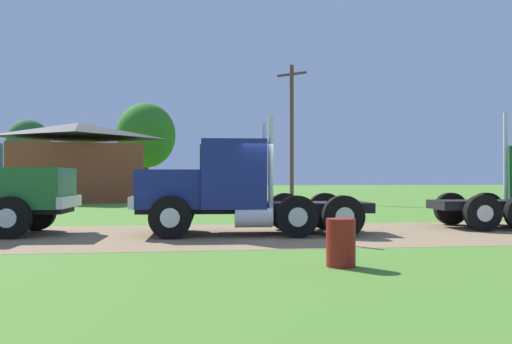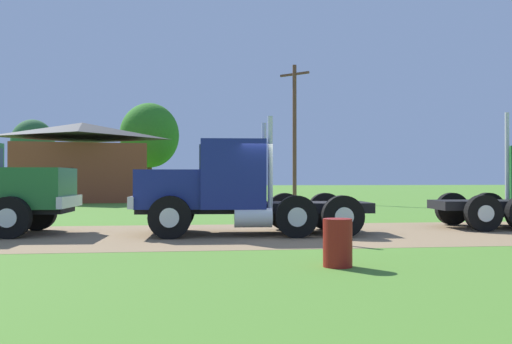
% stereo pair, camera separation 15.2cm
% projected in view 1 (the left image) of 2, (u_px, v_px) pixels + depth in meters
% --- Properties ---
extents(ground_plane, '(200.00, 200.00, 0.00)m').
position_uv_depth(ground_plane, '(282.00, 234.00, 15.73)').
color(ground_plane, '#4F822C').
extents(dirt_track, '(120.00, 6.75, 0.01)m').
position_uv_depth(dirt_track, '(282.00, 234.00, 15.73)').
color(dirt_track, '#8D7250').
rests_on(dirt_track, ground_plane).
extents(truck_foreground_white, '(6.76, 2.94, 3.25)m').
position_uv_depth(truck_foreground_white, '(227.00, 189.00, 15.74)').
color(truck_foreground_white, black).
rests_on(truck_foreground_white, ground_plane).
extents(steel_barrel, '(0.53, 0.53, 0.86)m').
position_uv_depth(steel_barrel, '(341.00, 243.00, 9.98)').
color(steel_barrel, maroon).
rests_on(steel_barrel, ground_plane).
extents(shed_building, '(9.61, 9.01, 5.36)m').
position_uv_depth(shed_building, '(79.00, 163.00, 37.86)').
color(shed_building, brown).
rests_on(shed_building, ground_plane).
extents(utility_pole_near, '(1.68, 1.63, 8.97)m').
position_uv_depth(utility_pole_near, '(292.00, 130.00, 36.38)').
color(utility_pole_near, brown).
rests_on(utility_pole_near, ground_plane).
extents(tree_left, '(4.02, 4.02, 7.16)m').
position_uv_depth(tree_left, '(28.00, 143.00, 52.96)').
color(tree_left, '#513823').
rests_on(tree_left, ground_plane).
extents(tree_mid, '(5.17, 5.17, 8.16)m').
position_uv_depth(tree_mid, '(146.00, 135.00, 48.88)').
color(tree_mid, '#513823').
rests_on(tree_mid, ground_plane).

